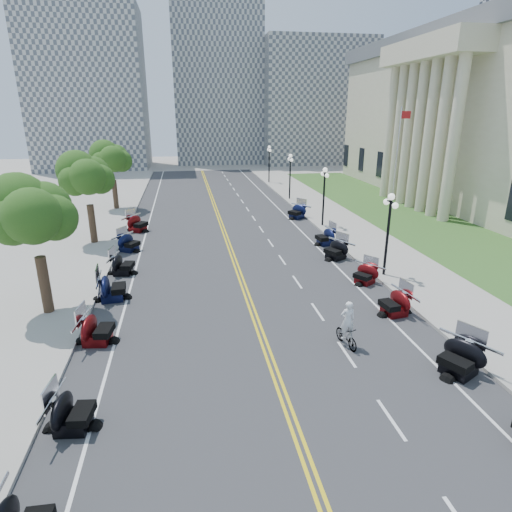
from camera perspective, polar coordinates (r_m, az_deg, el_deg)
ground at (r=21.13m, az=-0.18°, el=-8.10°), size 160.00×160.00×0.00m
road at (r=30.31m, az=-3.25°, el=0.38°), size 16.00×90.00×0.01m
centerline_yellow_a at (r=30.29m, az=-3.48°, el=0.38°), size 0.12×90.00×0.00m
centerline_yellow_b at (r=30.32m, az=-3.03°, el=0.40°), size 0.12×90.00×0.00m
edge_line_north at (r=31.60m, az=8.36°, el=0.99°), size 0.12×90.00×0.00m
edge_line_south at (r=30.33m, az=-15.35°, el=-0.25°), size 0.12×90.00×0.00m
lane_dash_4 at (r=15.57m, az=17.56°, el=-20.03°), size 0.12×2.00×0.00m
lane_dash_5 at (r=18.53m, az=11.98°, el=-12.67°), size 0.12×2.00×0.00m
lane_dash_6 at (r=21.82m, az=8.21°, el=-7.36°), size 0.12×2.00×0.00m
lane_dash_7 at (r=25.31m, az=5.52°, el=-3.46°), size 0.12×2.00×0.00m
lane_dash_8 at (r=28.94m, az=3.50°, el=-0.51°), size 0.12×2.00×0.00m
lane_dash_9 at (r=32.66m, az=1.94°, el=1.78°), size 0.12×2.00×0.00m
lane_dash_10 at (r=36.43m, az=0.70°, el=3.59°), size 0.12×2.00×0.00m
lane_dash_11 at (r=40.25m, az=-0.31°, el=5.06°), size 0.12×2.00×0.00m
lane_dash_12 at (r=44.10m, az=-1.15°, el=6.28°), size 0.12×2.00×0.00m
lane_dash_13 at (r=47.98m, az=-1.85°, el=7.29°), size 0.12×2.00×0.00m
lane_dash_14 at (r=51.87m, az=-2.45°, el=8.16°), size 0.12×2.00×0.00m
lane_dash_15 at (r=55.78m, az=-2.98°, el=8.90°), size 0.12×2.00×0.00m
lane_dash_16 at (r=59.70m, az=-3.43°, el=9.54°), size 0.12×2.00×0.00m
lane_dash_17 at (r=63.63m, az=-3.83°, el=10.11°), size 0.12×2.00×0.00m
lane_dash_18 at (r=67.57m, az=-4.18°, el=10.61°), size 0.12×2.00×0.00m
lane_dash_19 at (r=71.52m, az=-4.50°, el=11.05°), size 0.12×2.00×0.00m
sidewalk_north at (r=33.04m, az=15.16°, el=1.43°), size 5.00×90.00×0.15m
sidewalk_south at (r=31.04m, az=-22.89°, el=-0.54°), size 5.00×90.00×0.15m
lawn at (r=43.04m, az=19.37°, el=4.95°), size 9.00×60.00×0.10m
distant_block_a at (r=82.05m, az=-21.35°, el=19.99°), size 18.00×14.00×26.00m
distant_block_b at (r=87.06m, az=-5.24°, el=22.29°), size 16.00×12.00×30.00m
distant_block_c at (r=87.29m, az=7.61°, el=19.57°), size 20.00×14.00×22.00m
street_lamp_2 at (r=26.36m, az=17.13°, el=2.63°), size 0.50×1.20×4.90m
street_lamp_3 at (r=37.17m, az=9.02°, el=7.76°), size 0.50×1.20×4.90m
street_lamp_4 at (r=48.54m, az=4.55°, el=10.48°), size 0.50×1.20×4.90m
street_lamp_5 at (r=60.15m, az=1.76°, el=12.13°), size 0.50×1.20×4.90m
flagpole at (r=45.96m, az=18.23°, el=12.18°), size 1.10×0.20×10.00m
tree_2 at (r=22.26m, az=-27.51°, el=4.18°), size 4.80×4.80×9.20m
tree_3 at (r=33.68m, az=-21.61°, el=9.28°), size 4.80×4.80×9.20m
tree_4 at (r=45.39m, az=-18.67°, el=11.74°), size 4.80×4.80×9.20m
motorcycle_n_4 at (r=18.33m, az=25.59°, el=-11.97°), size 2.89×2.89×1.49m
motorcycle_n_5 at (r=22.14m, az=18.04°, el=-5.82°), size 2.22×2.22×1.37m
motorcycle_n_6 at (r=25.63m, az=14.37°, el=-2.22°), size 2.48×2.48×1.25m
motorcycle_n_7 at (r=29.40m, az=10.61°, el=0.94°), size 2.75×2.75×1.42m
motorcycle_n_8 at (r=32.44m, az=9.26°, el=2.67°), size 2.29×2.29×1.38m
motorcycle_n_10 at (r=40.22m, az=5.48°, el=6.02°), size 2.91×2.91×1.47m
motorcycle_s_4 at (r=15.33m, az=-23.38°, el=-18.37°), size 2.16×2.16×1.36m
motorcycle_s_5 at (r=19.85m, az=-20.51°, el=-8.96°), size 2.31×2.31×1.43m
motorcycle_s_6 at (r=23.90m, az=-18.70°, el=-3.84°), size 2.36×2.36×1.53m
motorcycle_s_7 at (r=27.44m, az=-17.40°, el=-0.95°), size 2.32×2.32×1.39m
motorcycle_s_8 at (r=31.87m, az=-16.60°, el=1.82°), size 2.73×2.73×1.37m
motorcycle_s_9 at (r=36.98m, az=-15.54°, el=4.33°), size 2.99×2.99×1.52m
bicycle at (r=18.88m, az=11.95°, el=-10.39°), size 0.76×1.65×0.96m
cyclist_rider at (r=18.27m, az=12.23°, el=-6.69°), size 0.63×0.42×1.74m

